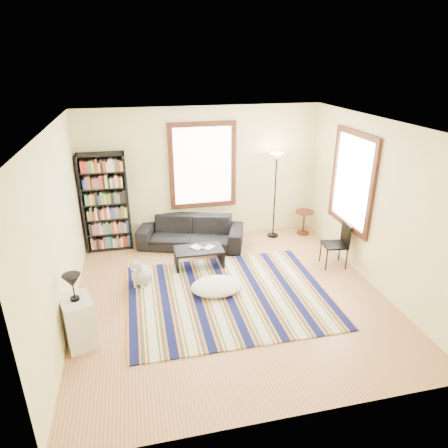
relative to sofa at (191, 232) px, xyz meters
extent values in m
cube|color=tan|center=(0.35, -2.05, -0.36)|extent=(5.00, 5.00, 0.10)
cube|color=white|center=(0.35, -2.05, 2.54)|extent=(5.00, 5.00, 0.10)
cube|color=#FDEEAA|center=(0.35, 0.50, 1.09)|extent=(5.00, 0.10, 2.80)
cube|color=#FDEEAA|center=(0.35, -4.60, 1.09)|extent=(5.00, 0.10, 2.80)
cube|color=#FDEEAA|center=(-2.20, -2.05, 1.09)|extent=(0.10, 5.00, 2.80)
cube|color=#FDEEAA|center=(2.90, -2.05, 1.09)|extent=(0.10, 5.00, 2.80)
cube|color=white|center=(0.35, 0.42, 1.29)|extent=(1.20, 0.06, 1.60)
cube|color=white|center=(2.82, -1.25, 1.29)|extent=(0.06, 1.20, 1.60)
cube|color=#0D1142|center=(0.31, -2.03, -0.30)|extent=(3.31, 2.65, 0.02)
imported|color=black|center=(0.00, 0.00, 0.00)|extent=(2.29, 1.47, 0.62)
cube|color=black|center=(-1.66, 0.27, 0.69)|extent=(0.90, 0.30, 2.00)
cube|color=black|center=(0.01, -0.89, -0.13)|extent=(1.00, 0.71, 0.36)
imported|color=beige|center=(-0.09, -0.89, 0.06)|extent=(0.27, 0.26, 0.02)
imported|color=beige|center=(0.16, -0.84, 0.06)|extent=(0.24, 0.24, 0.02)
ellipsoid|color=silver|center=(0.15, -1.87, -0.20)|extent=(0.91, 0.71, 0.22)
cylinder|color=#452411|center=(2.55, 0.07, -0.04)|extent=(0.48, 0.48, 0.54)
cube|color=black|center=(2.50, -1.44, 0.12)|extent=(0.47, 0.45, 0.86)
cube|color=silver|center=(-1.95, -2.72, 0.04)|extent=(0.51, 0.59, 0.70)
camera|label=1|loc=(-1.02, -7.55, 3.37)|focal=32.00mm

